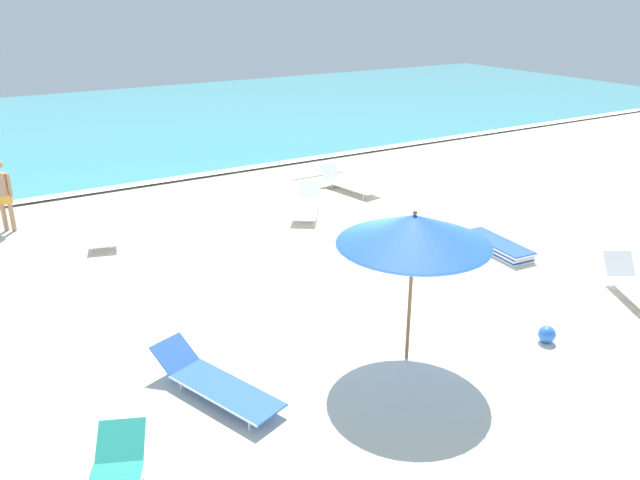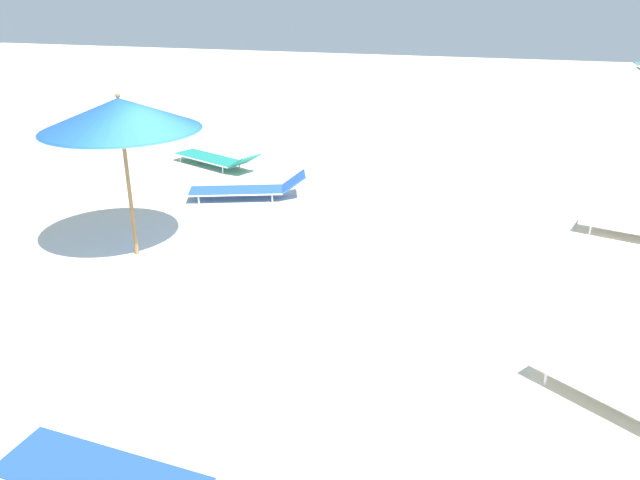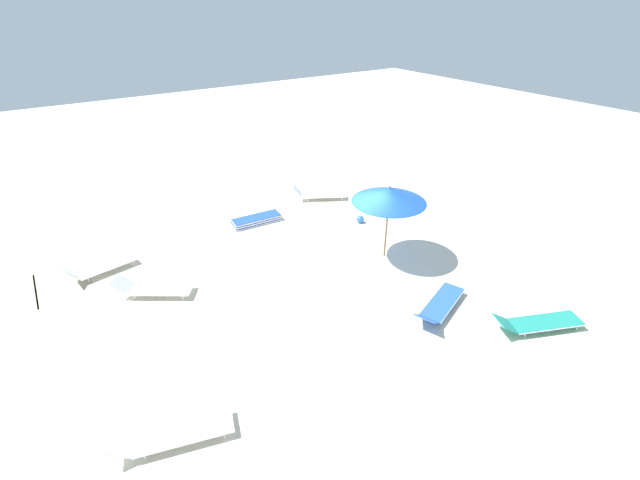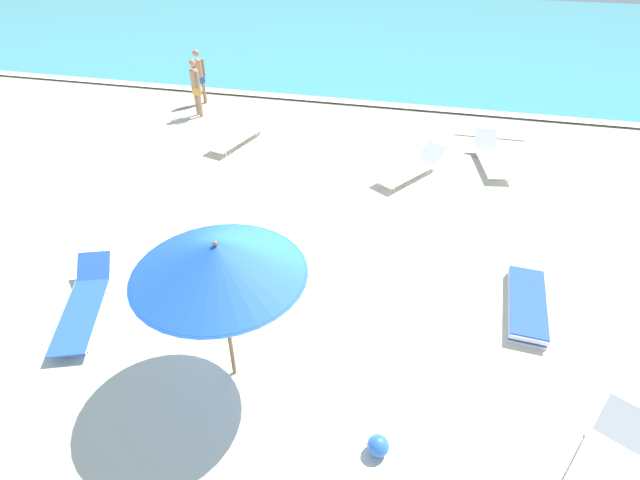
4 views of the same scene
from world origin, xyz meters
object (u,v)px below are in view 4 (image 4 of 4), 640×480
beach_umbrella (218,260)px  beachgoer_shoreline_child (199,74)px  sun_lounger_beside_umbrella (411,168)px  sun_lounger_mid_beach_solo (239,135)px  sun_lounger_mid_beach_pair_a (598,480)px  beachgoer_wading_adult (196,85)px  beach_ball (378,446)px  lounger_stack (527,304)px  sun_lounger_under_umbrella (491,157)px  sun_lounger_near_water_left (83,304)px

beach_umbrella → beachgoer_shoreline_child: 11.71m
sun_lounger_beside_umbrella → sun_lounger_mid_beach_solo: size_ratio=0.88×
sun_lounger_mid_beach_pair_a → beachgoer_wading_adult: 14.09m
beach_umbrella → beach_ball: beach_umbrella is taller
sun_lounger_beside_umbrella → beachgoer_wading_adult: (-6.88, 2.54, 0.79)m
lounger_stack → sun_lounger_mid_beach_solo: 9.12m
beach_umbrella → lounger_stack: size_ratio=1.30×
beachgoer_wading_adult → beach_ball: 12.50m
sun_lounger_mid_beach_pair_a → beachgoer_wading_adult: size_ratio=1.26×
sun_lounger_mid_beach_solo → beach_ball: (5.16, -8.70, -0.06)m
beach_ball → sun_lounger_under_umbrella: bearing=78.4°
beachgoer_shoreline_child → beach_ball: 13.53m
sun_lounger_under_umbrella → sun_lounger_mid_beach_solo: (-6.96, -0.09, -0.02)m
beach_ball → beachgoer_wading_adult: bearing=124.6°
sun_lounger_under_umbrella → beach_ball: bearing=-112.1°
beach_umbrella → sun_lounger_near_water_left: size_ratio=1.07×
sun_lounger_beside_umbrella → sun_lounger_mid_beach_solo: bearing=-157.1°
beach_umbrella → sun_lounger_near_water_left: (-2.99, 0.64, -1.98)m
lounger_stack → sun_lounger_near_water_left: sun_lounger_near_water_left is taller
beach_ball → sun_lounger_beside_umbrella: bearing=91.6°
beach_umbrella → sun_lounger_near_water_left: 3.64m
lounger_stack → sun_lounger_near_water_left: size_ratio=0.82×
beach_umbrella → beachgoer_shoreline_child: size_ratio=1.41×
sun_lounger_mid_beach_pair_a → sun_lounger_near_water_left: bearing=-160.8°
sun_lounger_beside_umbrella → beachgoer_shoreline_child: 8.09m
sun_lounger_mid_beach_solo → sun_lounger_mid_beach_pair_a: size_ratio=1.08×
sun_lounger_under_umbrella → sun_lounger_beside_umbrella: size_ratio=0.99×
lounger_stack → sun_lounger_mid_beach_pair_a: sun_lounger_mid_beach_pair_a is taller
sun_lounger_under_umbrella → beachgoer_wading_adult: size_ratio=1.20×
sun_lounger_beside_umbrella → beachgoer_shoreline_child: size_ratio=1.21×
sun_lounger_beside_umbrella → beachgoer_wading_adult: bearing=-166.1°
sun_lounger_beside_umbrella → beachgoer_shoreline_child: bearing=-172.0°
beach_umbrella → beach_ball: size_ratio=8.53×
lounger_stack → beach_ball: size_ratio=6.58×
sun_lounger_under_umbrella → beach_ball: (-1.81, -8.79, -0.08)m
sun_lounger_under_umbrella → sun_lounger_mid_beach_pair_a: sun_lounger_under_umbrella is taller
sun_lounger_mid_beach_solo → beachgoer_wading_adult: bearing=157.1°
beach_umbrella → lounger_stack: (4.48, 2.47, -2.07)m
sun_lounger_beside_umbrella → sun_lounger_near_water_left: sun_lounger_beside_umbrella is taller
sun_lounger_near_water_left → sun_lounger_mid_beach_pair_a: 8.07m
beachgoer_shoreline_child → lounger_stack: bearing=95.0°
sun_lounger_mid_beach_pair_a → sun_lounger_under_umbrella: bearing=124.4°
sun_lounger_mid_beach_pair_a → lounger_stack: bearing=127.6°
sun_lounger_beside_umbrella → sun_lounger_mid_beach_solo: (-4.95, 0.98, -0.01)m
sun_lounger_mid_beach_solo → sun_lounger_mid_beach_pair_a: bearing=-31.6°
sun_lounger_near_water_left → sun_lounger_mid_beach_solo: (0.13, 7.24, -0.00)m
sun_lounger_near_water_left → beachgoer_shoreline_child: beachgoer_shoreline_child is taller
sun_lounger_beside_umbrella → sun_lounger_mid_beach_solo: sun_lounger_beside_umbrella is taller
sun_lounger_beside_umbrella → beach_ball: size_ratio=7.28×
sun_lounger_near_water_left → beach_umbrella: bearing=-32.5°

